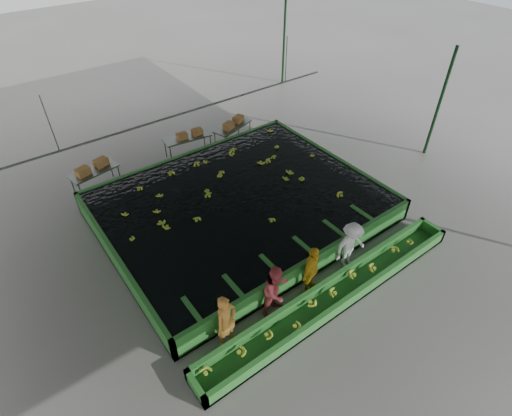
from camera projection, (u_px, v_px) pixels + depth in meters
ground at (264, 236)px, 14.70m from camera, size 80.00×80.00×0.00m
shed_roof at (266, 110)px, 11.51m from camera, size 20.00×22.00×0.04m
shed_posts at (265, 181)px, 13.10m from camera, size 20.00×22.00×5.00m
flotation_tank at (241, 206)px, 15.34m from camera, size 10.00×8.00×0.90m
tank_water at (240, 198)px, 15.08m from camera, size 9.70×7.70×0.00m
sorting_trough at (335, 295)px, 12.32m from camera, size 10.00×1.00×0.50m
cableway_rail at (189, 112)px, 15.87m from camera, size 0.08×0.08×14.00m
rail_hanger_left at (50, 125)px, 12.94m from camera, size 0.04×0.04×2.00m
rail_hanger_right at (286, 60)px, 17.53m from camera, size 0.04×0.04×2.00m
worker_a at (226, 321)px, 10.80m from camera, size 0.75×0.57×1.84m
worker_b at (276, 290)px, 11.59m from camera, size 1.01×0.84×1.87m
worker_c at (311, 270)px, 12.25m from camera, size 1.14×0.80×1.79m
worker_d at (351, 246)px, 13.04m from camera, size 1.23×0.78×1.81m
packing_table_left at (96, 179)px, 16.68m from camera, size 2.07×1.11×0.89m
packing_table_mid at (188, 146)px, 18.67m from camera, size 2.28×1.14×0.99m
packing_table_right at (233, 134)px, 19.58m from camera, size 2.21×1.41×0.94m
box_stack_left at (93, 170)px, 16.44m from camera, size 1.46×0.76×0.30m
box_stack_mid at (190, 136)px, 18.35m from camera, size 1.25×0.42×0.27m
box_stack_right at (234, 125)px, 19.31m from camera, size 1.39×0.84×0.29m
floating_bananas at (229, 187)px, 15.58m from camera, size 9.11×6.21×0.12m
trough_bananas at (336, 292)px, 12.22m from camera, size 8.50×0.57×0.11m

